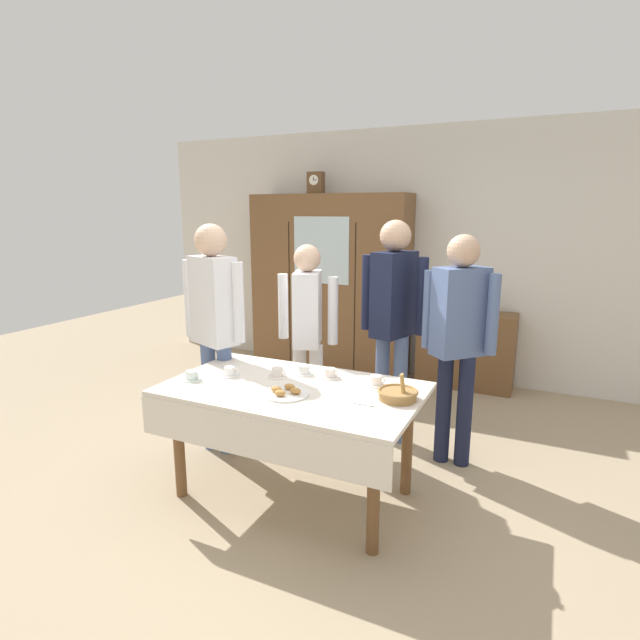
{
  "coord_description": "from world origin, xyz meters",
  "views": [
    {
      "loc": [
        1.43,
        -2.82,
        1.83
      ],
      "look_at": [
        0.0,
        0.2,
        1.1
      ],
      "focal_mm": 28.14,
      "sensor_mm": 36.0,
      "label": 1
    }
  ],
  "objects_px": {
    "tea_cup_near_right": "(192,376)",
    "person_beside_shelf": "(459,328)",
    "spoon_near_left": "(231,368)",
    "person_behind_table_right": "(214,316)",
    "wall_cabinet": "(330,284)",
    "person_near_right_end": "(308,323)",
    "tea_cup_mid_right": "(330,374)",
    "tea_cup_back_edge": "(230,372)",
    "tea_cup_far_left": "(277,373)",
    "bread_basket": "(398,394)",
    "bookshelf_low": "(465,349)",
    "tea_cup_far_right": "(304,371)",
    "mantel_clock": "(316,183)",
    "tea_cup_front_edge": "(376,381)",
    "dining_table": "(290,405)",
    "pastry_plate": "(286,392)",
    "book_stack": "(468,307)",
    "spoon_back_edge": "(367,405)",
    "person_by_cabinet": "(393,309)"
  },
  "relations": [
    {
      "from": "tea_cup_far_left",
      "to": "tea_cup_far_right",
      "type": "height_order",
      "value": "same"
    },
    {
      "from": "tea_cup_far_left",
      "to": "bread_basket",
      "type": "relative_size",
      "value": 0.54
    },
    {
      "from": "tea_cup_back_edge",
      "to": "person_beside_shelf",
      "type": "bearing_deg",
      "value": 33.29
    },
    {
      "from": "wall_cabinet",
      "to": "person_near_right_end",
      "type": "xyz_separation_m",
      "value": [
        0.58,
        -1.71,
        -0.05
      ]
    },
    {
      "from": "spoon_back_edge",
      "to": "person_near_right_end",
      "type": "height_order",
      "value": "person_near_right_end"
    },
    {
      "from": "spoon_near_left",
      "to": "person_behind_table_right",
      "type": "xyz_separation_m",
      "value": [
        -0.25,
        0.17,
        0.32
      ]
    },
    {
      "from": "dining_table",
      "to": "tea_cup_near_right",
      "type": "xyz_separation_m",
      "value": [
        -0.66,
        -0.14,
        0.14
      ]
    },
    {
      "from": "wall_cabinet",
      "to": "person_by_cabinet",
      "type": "height_order",
      "value": "wall_cabinet"
    },
    {
      "from": "tea_cup_near_right",
      "to": "person_beside_shelf",
      "type": "height_order",
      "value": "person_beside_shelf"
    },
    {
      "from": "person_behind_table_right",
      "to": "pastry_plate",
      "type": "bearing_deg",
      "value": -27.88
    },
    {
      "from": "spoon_near_left",
      "to": "tea_cup_far_left",
      "type": "bearing_deg",
      "value": -3.51
    },
    {
      "from": "bread_basket",
      "to": "pastry_plate",
      "type": "bearing_deg",
      "value": -161.46
    },
    {
      "from": "tea_cup_far_right",
      "to": "tea_cup_far_left",
      "type": "bearing_deg",
      "value": -136.25
    },
    {
      "from": "tea_cup_mid_right",
      "to": "person_near_right_end",
      "type": "bearing_deg",
      "value": 128.32
    },
    {
      "from": "tea_cup_near_right",
      "to": "person_near_right_end",
      "type": "height_order",
      "value": "person_near_right_end"
    },
    {
      "from": "bookshelf_low",
      "to": "pastry_plate",
      "type": "relative_size",
      "value": 3.48
    },
    {
      "from": "tea_cup_front_edge",
      "to": "tea_cup_back_edge",
      "type": "bearing_deg",
      "value": -165.44
    },
    {
      "from": "tea_cup_far_right",
      "to": "tea_cup_front_edge",
      "type": "xyz_separation_m",
      "value": [
        0.51,
        0.0,
        0.0
      ]
    },
    {
      "from": "spoon_near_left",
      "to": "tea_cup_front_edge",
      "type": "bearing_deg",
      "value": 5.9
    },
    {
      "from": "dining_table",
      "to": "person_near_right_end",
      "type": "distance_m",
      "value": 0.98
    },
    {
      "from": "dining_table",
      "to": "tea_cup_front_edge",
      "type": "height_order",
      "value": "tea_cup_front_edge"
    },
    {
      "from": "mantel_clock",
      "to": "person_behind_table_right",
      "type": "distance_m",
      "value": 2.49
    },
    {
      "from": "mantel_clock",
      "to": "tea_cup_near_right",
      "type": "xyz_separation_m",
      "value": [
        0.42,
        -2.72,
        -1.35
      ]
    },
    {
      "from": "bread_basket",
      "to": "tea_cup_far_left",
      "type": "bearing_deg",
      "value": 176.65
    },
    {
      "from": "person_behind_table_right",
      "to": "tea_cup_near_right",
      "type": "bearing_deg",
      "value": -70.8
    },
    {
      "from": "tea_cup_far_right",
      "to": "spoon_near_left",
      "type": "height_order",
      "value": "tea_cup_far_right"
    },
    {
      "from": "person_beside_shelf",
      "to": "pastry_plate",
      "type": "bearing_deg",
      "value": -128.88
    },
    {
      "from": "mantel_clock",
      "to": "bookshelf_low",
      "type": "xyz_separation_m",
      "value": [
        1.72,
        0.05,
        -1.72
      ]
    },
    {
      "from": "dining_table",
      "to": "mantel_clock",
      "type": "height_order",
      "value": "mantel_clock"
    },
    {
      "from": "wall_cabinet",
      "to": "pastry_plate",
      "type": "xyz_separation_m",
      "value": [
        0.93,
        -2.7,
        -0.24
      ]
    },
    {
      "from": "spoon_back_edge",
      "to": "person_near_right_end",
      "type": "xyz_separation_m",
      "value": [
        -0.85,
        0.94,
        0.2
      ]
    },
    {
      "from": "book_stack",
      "to": "pastry_plate",
      "type": "relative_size",
      "value": 0.81
    },
    {
      "from": "tea_cup_back_edge",
      "to": "tea_cup_mid_right",
      "type": "xyz_separation_m",
      "value": [
        0.62,
        0.25,
        -0.0
      ]
    },
    {
      "from": "bookshelf_low",
      "to": "tea_cup_far_right",
      "type": "relative_size",
      "value": 7.5
    },
    {
      "from": "pastry_plate",
      "to": "person_beside_shelf",
      "type": "height_order",
      "value": "person_beside_shelf"
    },
    {
      "from": "tea_cup_near_right",
      "to": "spoon_near_left",
      "type": "xyz_separation_m",
      "value": [
        0.08,
        0.31,
        -0.02
      ]
    },
    {
      "from": "book_stack",
      "to": "tea_cup_mid_right",
      "type": "height_order",
      "value": "book_stack"
    },
    {
      "from": "pastry_plate",
      "to": "book_stack",
      "type": "bearing_deg",
      "value": 77.33
    },
    {
      "from": "tea_cup_mid_right",
      "to": "person_beside_shelf",
      "type": "height_order",
      "value": "person_beside_shelf"
    },
    {
      "from": "wall_cabinet",
      "to": "spoon_near_left",
      "type": "height_order",
      "value": "wall_cabinet"
    },
    {
      "from": "tea_cup_back_edge",
      "to": "tea_cup_mid_right",
      "type": "height_order",
      "value": "same"
    },
    {
      "from": "mantel_clock",
      "to": "tea_cup_front_edge",
      "type": "xyz_separation_m",
      "value": [
        1.54,
        -2.3,
        -1.35
      ]
    },
    {
      "from": "wall_cabinet",
      "to": "tea_cup_front_edge",
      "type": "xyz_separation_m",
      "value": [
        1.36,
        -2.3,
        -0.23
      ]
    },
    {
      "from": "tea_cup_mid_right",
      "to": "person_beside_shelf",
      "type": "xyz_separation_m",
      "value": [
        0.71,
        0.62,
        0.25
      ]
    },
    {
      "from": "wall_cabinet",
      "to": "tea_cup_near_right",
      "type": "relative_size",
      "value": 15.43
    },
    {
      "from": "mantel_clock",
      "to": "tea_cup_near_right",
      "type": "distance_m",
      "value": 3.07
    },
    {
      "from": "tea_cup_back_edge",
      "to": "spoon_back_edge",
      "type": "relative_size",
      "value": 1.09
    },
    {
      "from": "spoon_back_edge",
      "to": "tea_cup_near_right",
      "type": "bearing_deg",
      "value": -176.61
    },
    {
      "from": "tea_cup_far_right",
      "to": "tea_cup_near_right",
      "type": "relative_size",
      "value": 1.0
    },
    {
      "from": "book_stack",
      "to": "pastry_plate",
      "type": "bearing_deg",
      "value": -102.67
    }
  ]
}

